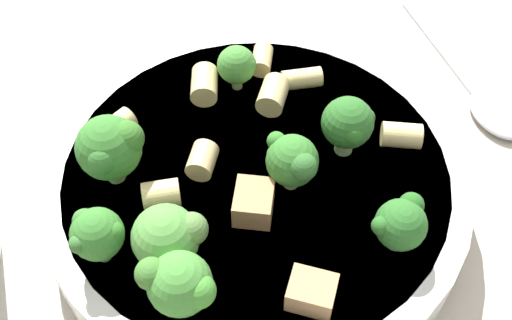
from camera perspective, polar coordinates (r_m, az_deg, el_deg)
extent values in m
plane|color=#BCB29E|center=(0.41, 0.00, -4.23)|extent=(2.00, 2.00, 0.00)
cylinder|color=silver|center=(0.40, 0.00, -2.65)|extent=(0.26, 0.26, 0.04)
cylinder|color=white|center=(0.39, 0.00, -1.21)|extent=(0.23, 0.23, 0.01)
torus|color=silver|center=(0.38, 0.00, -1.12)|extent=(0.25, 0.25, 0.00)
cylinder|color=#93B766|center=(0.38, -12.45, -0.81)|extent=(0.01, 0.01, 0.01)
sphere|color=#387A2D|center=(0.37, -12.96, 1.07)|extent=(0.04, 0.04, 0.04)
sphere|color=#37762F|center=(0.36, -13.43, 0.14)|extent=(0.02, 0.02, 0.02)
sphere|color=#387628|center=(0.36, -11.45, 1.92)|extent=(0.02, 0.02, 0.02)
cylinder|color=#84AD60|center=(0.35, -7.76, -8.23)|extent=(0.01, 0.01, 0.01)
sphere|color=#569942|center=(0.34, -8.05, -6.85)|extent=(0.04, 0.04, 0.04)
sphere|color=#598440|center=(0.33, -5.76, -6.12)|extent=(0.02, 0.02, 0.02)
sphere|color=#548D3D|center=(0.33, -6.00, -6.25)|extent=(0.02, 0.02, 0.02)
cylinder|color=#9EC175|center=(0.37, 3.13, -1.58)|extent=(0.01, 0.01, 0.01)
sphere|color=#387A2D|center=(0.36, 3.23, -0.06)|extent=(0.03, 0.03, 0.03)
sphere|color=#367E2B|center=(0.36, 1.82, 1.62)|extent=(0.01, 0.01, 0.01)
sphere|color=#336C2E|center=(0.35, 4.22, -0.61)|extent=(0.02, 0.02, 0.02)
cylinder|color=#9EC175|center=(0.39, 7.86, 1.60)|extent=(0.01, 0.01, 0.01)
sphere|color=#2D6B28|center=(0.38, 8.14, 3.31)|extent=(0.03, 0.03, 0.03)
sphere|color=#305B26|center=(0.38, 9.69, 3.72)|extent=(0.01, 0.01, 0.01)
sphere|color=#2E6F23|center=(0.37, 8.52, 2.45)|extent=(0.01, 0.01, 0.01)
cylinder|color=#84AD60|center=(0.35, -13.45, -7.80)|extent=(0.01, 0.01, 0.01)
sphere|color=#387A2D|center=(0.34, -13.93, -6.42)|extent=(0.03, 0.03, 0.03)
sphere|color=#337227|center=(0.33, -12.62, -6.30)|extent=(0.01, 0.01, 0.01)
sphere|color=#386D2F|center=(0.33, -15.51, -7.21)|extent=(0.01, 0.01, 0.01)
sphere|color=#3A762F|center=(0.34, -15.00, -5.22)|extent=(0.01, 0.01, 0.01)
cylinder|color=#9EC175|center=(0.36, 12.36, -6.86)|extent=(0.01, 0.01, 0.01)
sphere|color=#2D6B28|center=(0.35, 12.74, -5.64)|extent=(0.03, 0.03, 0.03)
sphere|color=#276422|center=(0.35, 13.63, -3.91)|extent=(0.01, 0.01, 0.01)
sphere|color=#2A6624|center=(0.34, 11.05, -5.76)|extent=(0.01, 0.01, 0.01)
cylinder|color=#9EC175|center=(0.43, -1.70, 7.09)|extent=(0.01, 0.01, 0.01)
sphere|color=#478E38|center=(0.42, -1.75, 8.45)|extent=(0.03, 0.03, 0.03)
sphere|color=#488B39|center=(0.41, -0.73, 8.46)|extent=(0.01, 0.01, 0.01)
sphere|color=#467E3A|center=(0.42, -0.73, 8.62)|extent=(0.01, 0.01, 0.01)
cylinder|color=#84AD60|center=(0.33, -6.51, -12.28)|extent=(0.01, 0.01, 0.01)
sphere|color=#478E38|center=(0.32, -6.79, -10.87)|extent=(0.03, 0.03, 0.03)
sphere|color=#427B30|center=(0.31, -9.29, -9.94)|extent=(0.02, 0.02, 0.02)
sphere|color=#427F39|center=(0.32, -8.79, -10.13)|extent=(0.01, 0.01, 0.01)
sphere|color=#469432|center=(0.31, -5.15, -11.51)|extent=(0.02, 0.02, 0.02)
cylinder|color=#E0C67F|center=(0.43, 4.09, 7.23)|extent=(0.03, 0.02, 0.01)
cylinder|color=#E0C67F|center=(0.38, -4.87, -0.55)|extent=(0.02, 0.02, 0.02)
cylinder|color=#E0C67F|center=(0.44, 0.24, 8.91)|extent=(0.01, 0.02, 0.01)
cylinder|color=#E0C67F|center=(0.40, 12.79, 2.16)|extent=(0.02, 0.02, 0.02)
cylinder|color=#E0C67F|center=(0.40, -12.46, 2.78)|extent=(0.03, 0.03, 0.01)
cylinder|color=#E0C67F|center=(0.37, -8.42, -3.03)|extent=(0.02, 0.02, 0.02)
cylinder|color=#E0C67F|center=(0.41, 1.51, 5.80)|extent=(0.02, 0.03, 0.02)
cylinder|color=#E0C67F|center=(0.42, -4.61, 6.71)|extent=(0.02, 0.03, 0.02)
cube|color=tan|center=(0.33, 4.97, -11.62)|extent=(0.03, 0.03, 0.02)
cube|color=#A87A4C|center=(0.36, -0.66, -3.78)|extent=(0.02, 0.03, 0.02)
cube|color=#B2B2B7|center=(0.54, 16.16, 9.89)|extent=(0.05, 0.11, 0.01)
ellipsoid|color=#B2B2B7|center=(0.49, 20.72, 3.92)|extent=(0.05, 0.06, 0.01)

